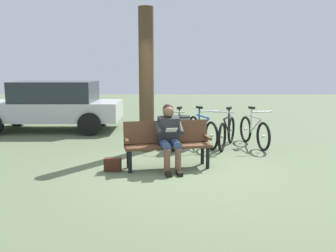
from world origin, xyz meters
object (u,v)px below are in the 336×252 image
tree_trunk (146,81)px  bicycle_red (227,132)px  handbag (113,165)px  person_reading (169,134)px  bench (167,141)px  bicycle_black (202,131)px  bicycle_green (254,131)px  parked_car (52,105)px  litter_bin (182,133)px  bicycle_orange (178,132)px

tree_trunk → bicycle_red: (-1.87, -0.37, -1.22)m
handbag → tree_trunk: (-0.51, -1.70, 1.46)m
person_reading → handbag: bearing=-4.6°
bench → bicycle_black: bicycle_black is taller
bicycle_green → bicycle_red: bearing=-93.7°
handbag → parked_car: size_ratio=0.07×
bicycle_red → parked_car: bearing=-94.8°
bench → person_reading: bearing=93.3°
tree_trunk → parked_car: tree_trunk is taller
person_reading → litter_bin: 1.64m
bench → bicycle_red: bearing=-139.8°
handbag → litter_bin: 2.18m
bench → handbag: (0.98, 0.29, -0.39)m
person_reading → handbag: 1.17m
bicycle_red → bicycle_orange: same height
person_reading → bicycle_black: person_reading is taller
person_reading → parked_car: 5.57m
bicycle_red → handbag: bearing=-28.3°
litter_bin → bicycle_black: 0.71m
bicycle_orange → litter_bin: bearing=25.5°
person_reading → bicycle_red: size_ratio=0.75×
handbag → litter_bin: size_ratio=0.38×
bench → bicycle_red: size_ratio=1.04×
person_reading → parked_car: (3.55, -4.28, 0.11)m
handbag → bicycle_green: 3.73m
tree_trunk → bicycle_red: size_ratio=1.98×
bicycle_red → person_reading: bearing=-14.2°
bicycle_black → bicycle_red: bearing=54.5°
bench → handbag: bearing=4.5°
bench → person_reading: person_reading is taller
bicycle_red → tree_trunk: bearing=-58.1°
tree_trunk → bench: bearing=108.5°
person_reading → bicycle_green: 2.87m
litter_bin → bicycle_orange: bearing=-77.1°
handbag → bicycle_black: size_ratio=0.19×
litter_bin → bicycle_orange: (0.09, -0.39, -0.04)m
bench → bicycle_black: size_ratio=1.04×
parked_car → litter_bin: bearing=143.8°
litter_bin → parked_car: bearing=-35.0°
bench → bicycle_orange: bearing=-109.1°
bicycle_red → bicycle_green: bearing=117.9°
bicycle_orange → bicycle_red: bearing=100.4°
bicycle_orange → bicycle_green: bearing=103.8°
bicycle_green → bicycle_orange: 1.82m
person_reading → bicycle_black: bearing=-122.1°
handbag → bench: bearing=-163.8°
bench → litter_bin: bench is taller
bicycle_red → bench: bearing=-17.4°
bench → tree_trunk: tree_trunk is taller
person_reading → bicycle_green: person_reading is taller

